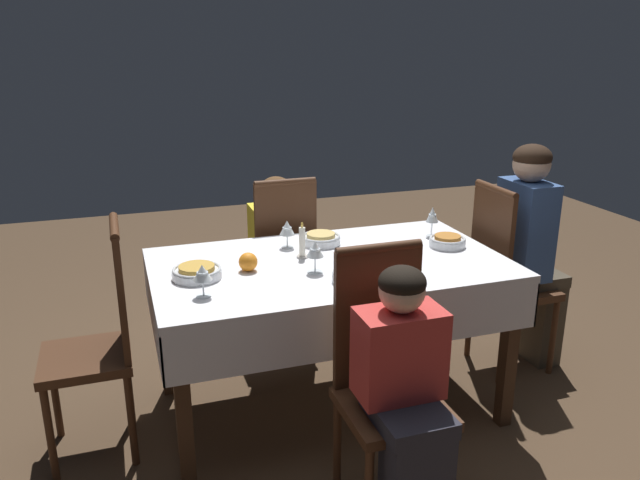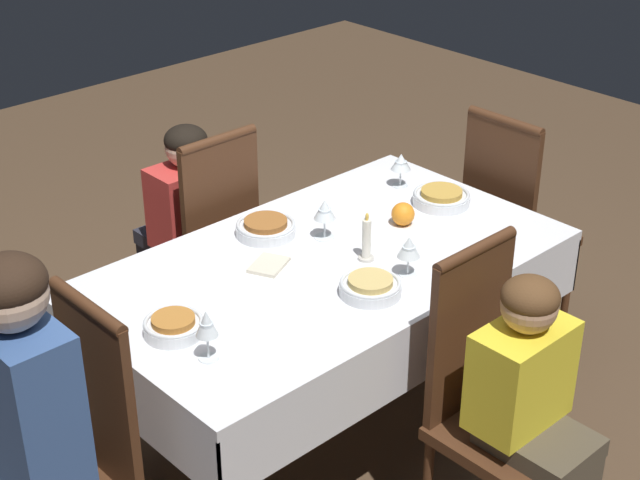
{
  "view_description": "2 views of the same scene",
  "coord_description": "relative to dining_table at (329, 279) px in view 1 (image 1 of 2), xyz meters",
  "views": [
    {
      "loc": [
        -0.89,
        -2.52,
        1.73
      ],
      "look_at": [
        -0.04,
        0.01,
        0.86
      ],
      "focal_mm": 35.0,
      "sensor_mm": 36.0,
      "label": 1
    },
    {
      "loc": [
        1.92,
        2.04,
        2.33
      ],
      "look_at": [
        0.03,
        0.01,
        0.85
      ],
      "focal_mm": 55.0,
      "sensor_mm": 36.0,
      "label": 2
    }
  ],
  "objects": [
    {
      "name": "dining_table",
      "position": [
        0.0,
        0.0,
        0.0
      ],
      "size": [
        1.6,
        0.92,
        0.76
      ],
      "color": "silver",
      "rests_on": "ground_plane"
    },
    {
      "name": "person_child_red",
      "position": [
        -0.01,
        -0.83,
        -0.12
      ],
      "size": [
        0.3,
        0.33,
        1.01
      ],
      "color": "#282833",
      "rests_on": "ground_plane"
    },
    {
      "name": "napkin_red_folded",
      "position": [
        0.16,
        -0.09,
        0.09
      ],
      "size": [
        0.16,
        0.14,
        0.01
      ],
      "rotation": [
        0.0,
        0.0,
        0.44
      ],
      "color": "beige",
      "rests_on": "dining_table"
    },
    {
      "name": "ground_plane",
      "position": [
        0.0,
        0.0,
        -0.67
      ],
      "size": [
        8.0,
        8.0,
        0.0
      ],
      "primitive_type": "plane",
      "color": "#4C3826"
    },
    {
      "name": "wine_glass_east",
      "position": [
        0.62,
        0.19,
        0.2
      ],
      "size": [
        0.06,
        0.06,
        0.16
      ],
      "color": "white",
      "rests_on": "dining_table"
    },
    {
      "name": "person_child_yellow",
      "position": [
        -0.05,
        0.84,
        -0.12
      ],
      "size": [
        0.3,
        0.33,
        1.0
      ],
      "rotation": [
        0.0,
        0.0,
        3.14
      ],
      "color": "#4C4233",
      "rests_on": "ground_plane"
    },
    {
      "name": "person_adult_denim",
      "position": [
        1.16,
        0.09,
        0.02
      ],
      "size": [
        0.34,
        0.3,
        1.23
      ],
      "rotation": [
        0.0,
        0.0,
        1.57
      ],
      "color": "#4C4233",
      "rests_on": "ground_plane"
    },
    {
      "name": "chair_north",
      "position": [
        -0.05,
        0.67,
        -0.12
      ],
      "size": [
        0.37,
        0.37,
        1.03
      ],
      "rotation": [
        0.0,
        0.0,
        3.14
      ],
      "color": "#472816",
      "rests_on": "ground_plane"
    },
    {
      "name": "wine_glass_south",
      "position": [
        -0.11,
        -0.11,
        0.19
      ],
      "size": [
        0.07,
        0.07,
        0.14
      ],
      "color": "white",
      "rests_on": "dining_table"
    },
    {
      "name": "chair_south",
      "position": [
        -0.01,
        -0.67,
        -0.12
      ],
      "size": [
        0.37,
        0.37,
        1.03
      ],
      "color": "#472816",
      "rests_on": "ground_plane"
    },
    {
      "name": "bowl_west",
      "position": [
        -0.6,
        -0.02,
        0.11
      ],
      "size": [
        0.21,
        0.21,
        0.06
      ],
      "color": "silver",
      "rests_on": "dining_table"
    },
    {
      "name": "chair_west",
      "position": [
        -1.01,
        0.01,
        -0.12
      ],
      "size": [
        0.37,
        0.37,
        1.03
      ],
      "rotation": [
        0.0,
        0.0,
        -1.57
      ],
      "color": "#472816",
      "rests_on": "ground_plane"
    },
    {
      "name": "bowl_south",
      "position": [
        0.02,
        -0.27,
        0.11
      ],
      "size": [
        0.21,
        0.21,
        0.06
      ],
      "color": "silver",
      "rests_on": "dining_table"
    },
    {
      "name": "chair_east",
      "position": [
        1.01,
        0.09,
        -0.12
      ],
      "size": [
        0.37,
        0.37,
        1.03
      ],
      "rotation": [
        0.0,
        0.0,
        1.57
      ],
      "color": "#472816",
      "rests_on": "ground_plane"
    },
    {
      "name": "bowl_east",
      "position": [
        0.62,
        0.02,
        0.11
      ],
      "size": [
        0.18,
        0.18,
        0.06
      ],
      "color": "silver",
      "rests_on": "dining_table"
    },
    {
      "name": "wine_glass_north",
      "position": [
        -0.13,
        0.25,
        0.18
      ],
      "size": [
        0.07,
        0.07,
        0.14
      ],
      "color": "white",
      "rests_on": "dining_table"
    },
    {
      "name": "candle_centerpiece",
      "position": [
        -0.1,
        0.09,
        0.15
      ],
      "size": [
        0.05,
        0.05,
        0.17
      ],
      "color": "beige",
      "rests_on": "dining_table"
    },
    {
      "name": "bowl_north",
      "position": [
        0.04,
        0.25,
        0.11
      ],
      "size": [
        0.19,
        0.19,
        0.06
      ],
      "color": "silver",
      "rests_on": "dining_table"
    },
    {
      "name": "wine_glass_west",
      "position": [
        -0.6,
        -0.22,
        0.18
      ],
      "size": [
        0.07,
        0.07,
        0.13
      ],
      "color": "white",
      "rests_on": "dining_table"
    },
    {
      "name": "orange_fruit",
      "position": [
        -0.38,
        -0.0,
        0.13
      ],
      "size": [
        0.08,
        0.08,
        0.08
      ],
      "primitive_type": "sphere",
      "color": "orange",
      "rests_on": "dining_table"
    }
  ]
}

